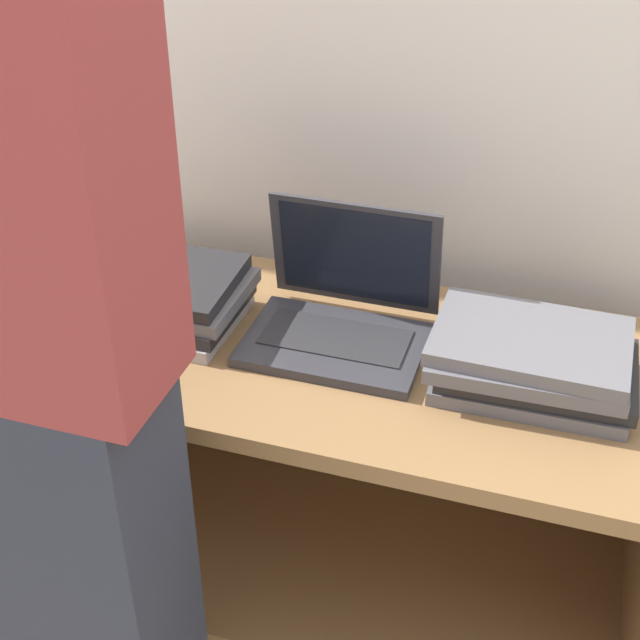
% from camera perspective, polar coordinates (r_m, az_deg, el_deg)
% --- Properties ---
extents(cart, '(1.31, 0.58, 0.58)m').
position_cam_1_polar(cart, '(1.91, 1.38, -7.97)').
color(cart, olive).
rests_on(cart, ground_plane).
extents(laptop_open, '(0.33, 0.27, 0.25)m').
position_cam_1_polar(laptop_open, '(1.69, 1.36, 0.37)').
color(laptop_open, '#333338').
rests_on(laptop_open, cart).
extents(laptop_stack_left, '(0.36, 0.24, 0.11)m').
position_cam_1_polar(laptop_stack_left, '(1.77, -10.52, 1.62)').
color(laptop_stack_left, '#B7B7BC').
rests_on(laptop_stack_left, cart).
extents(laptop_stack_right, '(0.36, 0.25, 0.11)m').
position_cam_1_polar(laptop_stack_right, '(1.60, 13.43, -2.53)').
color(laptop_stack_right, slate).
rests_on(laptop_stack_right, cart).
extents(person, '(0.40, 0.53, 1.71)m').
position_cam_1_polar(person, '(1.25, -18.15, -1.59)').
color(person, '#2D3342').
rests_on(person, ground_plane).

